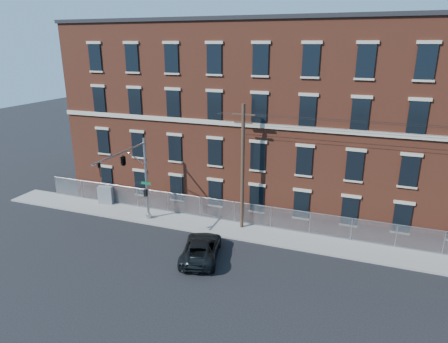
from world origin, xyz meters
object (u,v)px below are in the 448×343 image
object	(u,v)px
traffic_signal_mast	(129,167)
utility_cabinet	(106,195)
pickup_truck	(201,248)
utility_pole_near	(243,166)

from	to	relation	value
traffic_signal_mast	utility_cabinet	distance (m)	7.97
pickup_truck	utility_cabinet	world-z (taller)	utility_cabinet
utility_pole_near	utility_cabinet	xyz separation A→B (m)	(-13.41, 0.40, -4.39)
pickup_truck	traffic_signal_mast	bearing A→B (deg)	-30.30
pickup_truck	utility_cabinet	bearing A→B (deg)	-39.58
traffic_signal_mast	pickup_truck	xyz separation A→B (m)	(6.73, -1.94, -4.66)
traffic_signal_mast	utility_pole_near	size ratio (longest dim) A/B	0.70
traffic_signal_mast	utility_pole_near	xyz separation A→B (m)	(8.00, 3.42, -0.05)
utility_cabinet	utility_pole_near	bearing A→B (deg)	-15.17
traffic_signal_mast	utility_pole_near	bearing A→B (deg)	23.14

